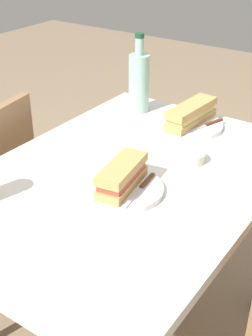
{
  "coord_description": "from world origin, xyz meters",
  "views": [
    {
      "loc": [
        0.93,
        0.64,
        1.42
      ],
      "look_at": [
        0.0,
        0.0,
        0.77
      ],
      "focal_mm": 49.75,
      "sensor_mm": 36.0,
      "label": 1
    }
  ],
  "objects_px": {
    "plate_far": "(122,189)",
    "water_bottle": "(139,81)",
    "baguette_sandwich_near": "(191,114)",
    "knife_far": "(141,188)",
    "dining_table": "(126,211)",
    "baguette_sandwich_far": "(122,176)",
    "olive_bowl": "(190,157)",
    "plate_near": "(190,125)",
    "knife_near": "(206,125)"
  },
  "relations": [
    {
      "from": "plate_near",
      "to": "water_bottle",
      "type": "distance_m",
      "value": 0.25
    },
    {
      "from": "water_bottle",
      "to": "knife_near",
      "type": "bearing_deg",
      "value": 86.82
    },
    {
      "from": "plate_far",
      "to": "knife_far",
      "type": "relative_size",
      "value": 1.23
    },
    {
      "from": "plate_near",
      "to": "baguette_sandwich_far",
      "type": "xyz_separation_m",
      "value": [
        0.47,
        0.04,
        0.04
      ]
    },
    {
      "from": "plate_far",
      "to": "olive_bowl",
      "type": "height_order",
      "value": "olive_bowl"
    },
    {
      "from": "baguette_sandwich_near",
      "to": "olive_bowl",
      "type": "height_order",
      "value": "baguette_sandwich_near"
    },
    {
      "from": "plate_near",
      "to": "plate_far",
      "type": "relative_size",
      "value": 1.0
    },
    {
      "from": "knife_near",
      "to": "plate_near",
      "type": "bearing_deg",
      "value": -82.2
    },
    {
      "from": "plate_far",
      "to": "baguette_sandwich_far",
      "type": "height_order",
      "value": "baguette_sandwich_far"
    },
    {
      "from": "water_bottle",
      "to": "olive_bowl",
      "type": "bearing_deg",
      "value": 54.7
    },
    {
      "from": "dining_table",
      "to": "baguette_sandwich_near",
      "type": "xyz_separation_m",
      "value": [
        -0.39,
        0.0,
        0.18
      ]
    },
    {
      "from": "plate_far",
      "to": "water_bottle",
      "type": "relative_size",
      "value": 0.78
    },
    {
      "from": "knife_near",
      "to": "water_bottle",
      "type": "distance_m",
      "value": 0.3
    },
    {
      "from": "baguette_sandwich_far",
      "to": "knife_far",
      "type": "xyz_separation_m",
      "value": [
        -0.02,
        0.05,
        -0.03
      ]
    },
    {
      "from": "baguette_sandwich_far",
      "to": "water_bottle",
      "type": "relative_size",
      "value": 0.68
    },
    {
      "from": "baguette_sandwich_near",
      "to": "baguette_sandwich_far",
      "type": "height_order",
      "value": "same"
    },
    {
      "from": "plate_near",
      "to": "knife_far",
      "type": "height_order",
      "value": "knife_far"
    },
    {
      "from": "plate_near",
      "to": "water_bottle",
      "type": "relative_size",
      "value": 0.78
    },
    {
      "from": "baguette_sandwich_far",
      "to": "water_bottle",
      "type": "height_order",
      "value": "water_bottle"
    },
    {
      "from": "baguette_sandwich_near",
      "to": "baguette_sandwich_far",
      "type": "bearing_deg",
      "value": 5.07
    },
    {
      "from": "baguette_sandwich_near",
      "to": "knife_far",
      "type": "distance_m",
      "value": 0.46
    },
    {
      "from": "knife_far",
      "to": "knife_near",
      "type": "bearing_deg",
      "value": -175.51
    },
    {
      "from": "knife_far",
      "to": "baguette_sandwich_near",
      "type": "bearing_deg",
      "value": -168.76
    },
    {
      "from": "baguette_sandwich_far",
      "to": "dining_table",
      "type": "bearing_deg",
      "value": -152.28
    },
    {
      "from": "water_bottle",
      "to": "dining_table",
      "type": "bearing_deg",
      "value": 28.84
    },
    {
      "from": "dining_table",
      "to": "plate_far",
      "type": "relative_size",
      "value": 4.86
    },
    {
      "from": "plate_near",
      "to": "baguette_sandwich_near",
      "type": "bearing_deg",
      "value": 90.0
    },
    {
      "from": "knife_near",
      "to": "water_bottle",
      "type": "bearing_deg",
      "value": -93.18
    },
    {
      "from": "knife_near",
      "to": "baguette_sandwich_far",
      "type": "xyz_separation_m",
      "value": [
        0.48,
        -0.01,
        0.03
      ]
    },
    {
      "from": "baguette_sandwich_near",
      "to": "baguette_sandwich_far",
      "type": "relative_size",
      "value": 1.21
    },
    {
      "from": "knife_far",
      "to": "baguette_sandwich_far",
      "type": "bearing_deg",
      "value": -67.63
    },
    {
      "from": "plate_far",
      "to": "dining_table",
      "type": "bearing_deg",
      "value": -152.28
    },
    {
      "from": "baguette_sandwich_far",
      "to": "knife_far",
      "type": "relative_size",
      "value": 1.07
    },
    {
      "from": "olive_bowl",
      "to": "water_bottle",
      "type": "bearing_deg",
      "value": -125.3
    },
    {
      "from": "dining_table",
      "to": "plate_far",
      "type": "distance_m",
      "value": 0.16
    },
    {
      "from": "plate_near",
      "to": "knife_far",
      "type": "xyz_separation_m",
      "value": [
        0.45,
        0.09,
        0.01
      ]
    },
    {
      "from": "dining_table",
      "to": "baguette_sandwich_near",
      "type": "bearing_deg",
      "value": 179.83
    },
    {
      "from": "plate_far",
      "to": "olive_bowl",
      "type": "distance_m",
      "value": 0.26
    },
    {
      "from": "knife_near",
      "to": "baguette_sandwich_far",
      "type": "bearing_deg",
      "value": -1.42
    },
    {
      "from": "dining_table",
      "to": "knife_far",
      "type": "relative_size",
      "value": 5.99
    },
    {
      "from": "baguette_sandwich_near",
      "to": "knife_near",
      "type": "height_order",
      "value": "baguette_sandwich_near"
    },
    {
      "from": "water_bottle",
      "to": "baguette_sandwich_near",
      "type": "bearing_deg",
      "value": 84.25
    },
    {
      "from": "baguette_sandwich_near",
      "to": "baguette_sandwich_far",
      "type": "distance_m",
      "value": 0.47
    },
    {
      "from": "dining_table",
      "to": "baguette_sandwich_far",
      "type": "bearing_deg",
      "value": 27.72
    },
    {
      "from": "plate_near",
      "to": "knife_near",
      "type": "relative_size",
      "value": 1.27
    },
    {
      "from": "plate_near",
      "to": "knife_near",
      "type": "xyz_separation_m",
      "value": [
        -0.01,
        0.05,
        0.01
      ]
    },
    {
      "from": "baguette_sandwich_near",
      "to": "knife_near",
      "type": "relative_size",
      "value": 1.33
    },
    {
      "from": "dining_table",
      "to": "plate_far",
      "type": "bearing_deg",
      "value": 27.72
    },
    {
      "from": "plate_near",
      "to": "olive_bowl",
      "type": "bearing_deg",
      "value": 27.22
    },
    {
      "from": "water_bottle",
      "to": "olive_bowl",
      "type": "relative_size",
      "value": 3.22
    }
  ]
}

